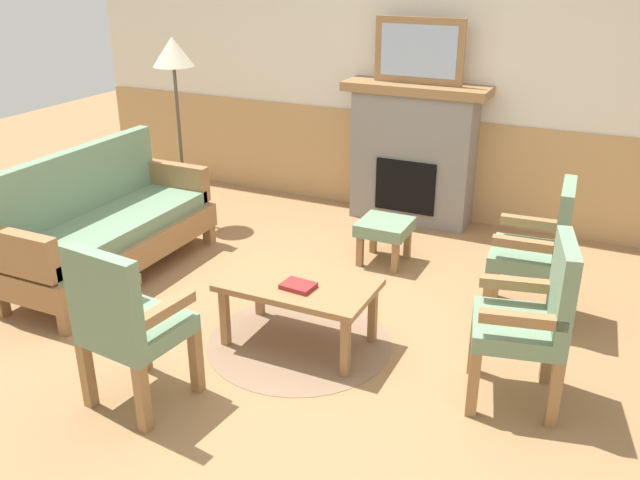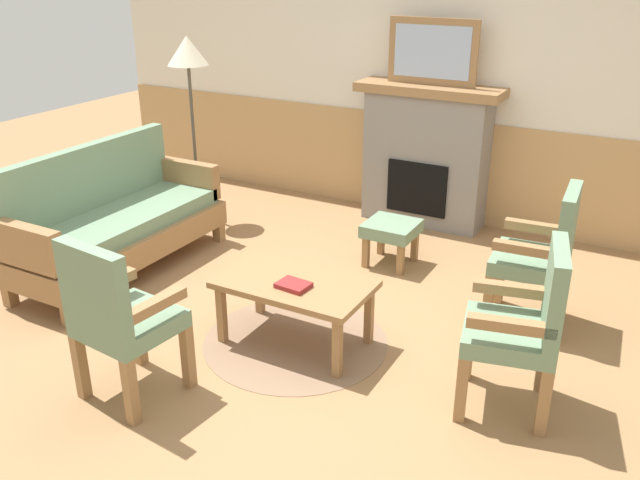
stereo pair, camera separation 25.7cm
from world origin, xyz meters
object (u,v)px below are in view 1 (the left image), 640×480
footstool (385,230)px  armchair_front_left (126,320)px  coffee_table (299,290)px  armchair_by_window_left (533,316)px  couch (107,227)px  floor_lamp_by_couch (174,64)px  book_on_table (298,286)px  armchair_near_fireplace (540,246)px  fireplace (413,153)px  framed_picture (419,51)px

footstool → armchair_front_left: armchair_front_left is taller
coffee_table → armchair_by_window_left: bearing=0.3°
armchair_by_window_left → armchair_front_left: 2.18m
coffee_table → couch: bearing=171.3°
armchair_front_left → floor_lamp_by_couch: (-1.44, 2.48, 0.91)m
book_on_table → armchair_near_fireplace: armchair_near_fireplace is taller
armchair_by_window_left → book_on_table: bearing=-176.6°
fireplace → framed_picture: bearing=90.0°
couch → armchair_by_window_left: same height
fireplace → armchair_front_left: bearing=-98.0°
framed_picture → floor_lamp_by_couch: bearing=-154.4°
couch → book_on_table: size_ratio=9.15×
framed_picture → couch: 3.00m
footstool → coffee_table: bearing=-92.4°
couch → armchair_by_window_left: 3.23m
fireplace → armchair_near_fireplace: fireplace is taller
armchair_by_window_left → couch: bearing=175.2°
coffee_table → footstool: coffee_table is taller
fireplace → couch: bearing=-129.0°
fireplace → coffee_table: size_ratio=1.35×
couch → footstool: (1.86, 1.13, -0.11)m
book_on_table → armchair_by_window_left: (1.38, 0.08, 0.08)m
couch → armchair_near_fireplace: (3.10, 0.72, 0.14)m
fireplace → couch: fireplace is taller
armchair_by_window_left → armchair_front_left: same height
armchair_near_fireplace → armchair_front_left: bearing=-133.0°
armchair_by_window_left → armchair_front_left: (-1.95, -0.98, 0.00)m
fireplace → framed_picture: size_ratio=1.62×
book_on_table → armchair_near_fireplace: 1.66m
floor_lamp_by_couch → armchair_by_window_left: bearing=-23.8°
fireplace → book_on_table: fireplace is taller
fireplace → book_on_table: (0.09, -2.50, -0.20)m
armchair_near_fireplace → armchair_by_window_left: 0.99m
book_on_table → floor_lamp_by_couch: floor_lamp_by_couch is taller
couch → armchair_near_fireplace: bearing=13.0°
framed_picture → footstool: framed_picture is taller
footstool → armchair_near_fireplace: armchair_near_fireplace is taller
book_on_table → armchair_near_fireplace: (1.27, 1.07, 0.08)m
framed_picture → footstool: size_ratio=2.00×
framed_picture → book_on_table: framed_picture is taller
framed_picture → armchair_near_fireplace: (1.36, -1.43, -1.02)m
fireplace → book_on_table: bearing=-87.9°
fireplace → floor_lamp_by_couch: bearing=-154.4°
fireplace → footstool: 1.09m
coffee_table → footstool: bearing=87.6°
couch → book_on_table: bearing=-10.8°
coffee_table → book_on_table: size_ratio=4.88×
footstool → armchair_front_left: (-0.59, -2.38, 0.25)m
armchair_near_fireplace → armchair_front_left: same height
floor_lamp_by_couch → armchair_front_left: bearing=-59.8°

